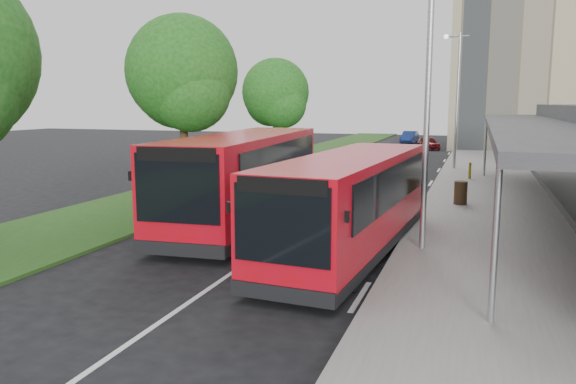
% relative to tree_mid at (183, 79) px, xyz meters
% --- Properties ---
extents(ground, '(120.00, 120.00, 0.00)m').
position_rel_tree_mid_xyz_m(ground, '(7.01, -9.05, -5.13)').
color(ground, black).
rests_on(ground, ground).
extents(pavement, '(5.00, 80.00, 0.15)m').
position_rel_tree_mid_xyz_m(pavement, '(13.01, 10.95, -5.05)').
color(pavement, gray).
rests_on(pavement, ground).
extents(grass_verge, '(5.00, 80.00, 0.10)m').
position_rel_tree_mid_xyz_m(grass_verge, '(0.01, 10.95, -5.08)').
color(grass_verge, '#1A4215').
rests_on(grass_verge, ground).
extents(lane_centre_line, '(0.12, 70.00, 0.01)m').
position_rel_tree_mid_xyz_m(lane_centre_line, '(7.01, 5.95, -5.12)').
color(lane_centre_line, silver).
rests_on(lane_centre_line, ground).
extents(kerb_dashes, '(0.12, 56.00, 0.01)m').
position_rel_tree_mid_xyz_m(kerb_dashes, '(10.31, 9.95, -5.12)').
color(kerb_dashes, silver).
rests_on(kerb_dashes, ground).
extents(tree_mid, '(4.94, 4.94, 7.94)m').
position_rel_tree_mid_xyz_m(tree_mid, '(0.00, 0.00, 0.00)').
color(tree_mid, '#382516').
rests_on(tree_mid, ground).
extents(tree_far, '(4.35, 4.35, 6.93)m').
position_rel_tree_mid_xyz_m(tree_far, '(0.00, 12.00, -0.65)').
color(tree_far, '#382516').
rests_on(tree_far, ground).
extents(lamp_post_near, '(1.44, 0.28, 8.00)m').
position_rel_tree_mid_xyz_m(lamp_post_near, '(11.13, -7.05, -0.41)').
color(lamp_post_near, '#969A9F').
rests_on(lamp_post_near, pavement).
extents(lamp_post_far, '(1.44, 0.28, 8.00)m').
position_rel_tree_mid_xyz_m(lamp_post_far, '(11.13, 12.95, -0.41)').
color(lamp_post_far, '#969A9F').
rests_on(lamp_post_far, pavement).
extents(bus_main, '(3.09, 9.70, 2.70)m').
position_rel_tree_mid_xyz_m(bus_main, '(9.33, -7.66, -3.74)').
color(bus_main, '#A9091C').
rests_on(bus_main, ground).
extents(bus_second, '(3.52, 10.89, 3.04)m').
position_rel_tree_mid_xyz_m(bus_second, '(5.04, -4.88, -3.57)').
color(bus_second, '#A9091C').
rests_on(bus_second, ground).
extents(litter_bin, '(0.66, 0.66, 0.91)m').
position_rel_tree_mid_xyz_m(litter_bin, '(11.98, 0.28, -4.52)').
color(litter_bin, '#3C2A18').
rests_on(litter_bin, pavement).
extents(bollard, '(0.14, 0.14, 0.85)m').
position_rel_tree_mid_xyz_m(bollard, '(12.19, 8.26, -4.55)').
color(bollard, yellow).
rests_on(bollard, pavement).
extents(car_near, '(2.47, 3.51, 1.11)m').
position_rel_tree_mid_xyz_m(car_near, '(8.37, 28.53, -4.57)').
color(car_near, '#5E0D11').
rests_on(car_near, ground).
extents(car_far, '(1.55, 3.80, 1.22)m').
position_rel_tree_mid_xyz_m(car_far, '(5.86, 35.78, -4.51)').
color(car_far, navy).
rests_on(car_far, ground).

